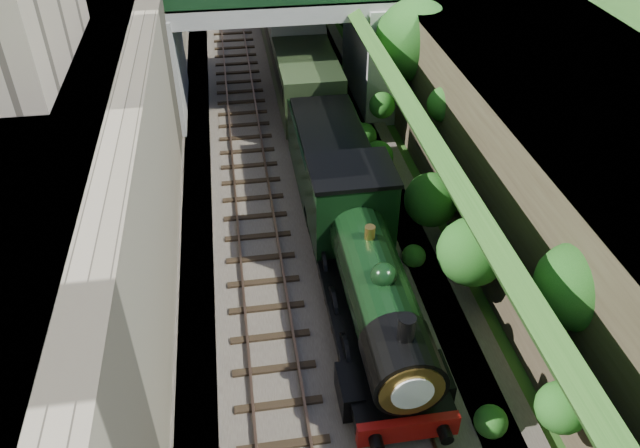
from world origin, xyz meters
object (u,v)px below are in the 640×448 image
at_px(road_bridge, 295,28).
at_px(locomotive, 369,276).
at_px(tree, 416,42).
at_px(tender, 329,162).

xyz_separation_m(road_bridge, locomotive, (0.26, -16.27, -2.18)).
distance_m(road_bridge, locomotive, 16.42).
relative_size(road_bridge, tree, 2.42).
distance_m(locomotive, tender, 7.37).
relative_size(tree, tender, 1.10).
relative_size(road_bridge, locomotive, 1.56).
bearing_deg(tender, locomotive, -90.00).
height_order(road_bridge, tender, road_bridge).
height_order(road_bridge, locomotive, road_bridge).
bearing_deg(tree, road_bridge, 139.82).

